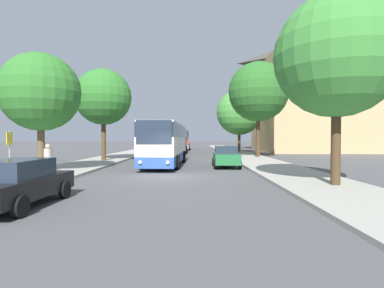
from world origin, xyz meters
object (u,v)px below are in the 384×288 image
bus_front (165,143)px  parked_car_right_near (226,156)px  tree_left_near (41,92)px  tree_right_mid (337,56)px  tree_left_far (103,97)px  parked_car_left_curb (18,182)px  bus_rear (182,140)px  tree_right_far (258,92)px  bus_middle (175,141)px  tree_right_near (239,112)px  pedestrian_waiting_far (48,162)px  bus_stop_sign (10,150)px

bus_front → parked_car_right_near: bus_front is taller
tree_left_near → tree_right_mid: tree_right_mid is taller
bus_front → tree_left_far: 7.75m
parked_car_left_curb → tree_right_mid: (11.64, 3.58, 4.89)m
bus_rear → tree_left_far: size_ratio=1.40×
bus_front → tree_right_far: bearing=44.6°
tree_left_near → tree_right_mid: bearing=-17.0°
bus_middle → tree_right_far: tree_right_far is taller
bus_front → tree_right_near: (8.64, 19.15, 3.98)m
bus_middle → tree_right_near: (8.82, 4.81, 3.97)m
tree_left_near → parked_car_left_curb: bearing=-67.1°
parked_car_left_curb → parked_car_right_near: size_ratio=1.07×
pedestrian_waiting_far → bus_stop_sign: bearing=-109.5°
bus_middle → parked_car_right_near: (4.76, -15.79, -0.96)m
tree_right_near → bus_stop_sign: bearing=-117.7°
bus_rear → tree_left_far: (-5.85, -27.09, 3.99)m
tree_right_mid → tree_left_near: bearing=163.0°
tree_right_near → tree_right_mid: (-0.29, -29.52, -0.06)m
pedestrian_waiting_far → tree_left_near: tree_left_near is taller
pedestrian_waiting_far → tree_right_mid: (13.17, -1.47, 4.65)m
parked_car_right_near → tree_left_near: bearing=22.0°
bus_stop_sign → tree_right_near: (14.99, 28.56, 4.11)m
bus_front → tree_left_near: 9.39m
bus_front → parked_car_right_near: size_ratio=2.67×
pedestrian_waiting_far → tree_left_far: bearing=146.7°
tree_left_far → parked_car_right_near: bearing=-24.3°
bus_middle → pedestrian_waiting_far: bus_middle is taller
tree_left_near → tree_right_far: (15.75, 14.03, 2.14)m
bus_front → bus_rear: (0.06, 30.32, 0.01)m
bus_rear → tree_right_near: (8.58, -11.17, 3.96)m
pedestrian_waiting_far → tree_left_near: size_ratio=0.25×
parked_car_left_curb → bus_stop_sign: size_ratio=1.81×
bus_stop_sign → tree_right_mid: bearing=-3.8°
bus_front → parked_car_right_near: bearing=-15.4°
bus_stop_sign → parked_car_right_near: bearing=36.1°
tree_left_near → tree_right_far: tree_right_far is taller
tree_right_far → tree_left_far: bearing=-161.2°
bus_stop_sign → tree_right_far: size_ratio=0.24×
bus_rear → tree_left_near: (-6.81, -36.07, 3.07)m
parked_car_left_curb → tree_right_far: size_ratio=0.43×
bus_front → bus_stop_sign: bearing=-122.0°
parked_car_right_near → bus_stop_sign: 13.54m
parked_car_right_near → bus_stop_sign: size_ratio=1.68×
parked_car_right_near → tree_right_far: (4.42, 9.72, 6.17)m
bus_front → tree_left_far: (-5.79, 3.24, 4.01)m
parked_car_left_curb → parked_car_right_near: (7.87, 12.50, 0.03)m
bus_front → pedestrian_waiting_far: (-4.81, -8.89, -0.73)m
bus_front → bus_rear: 30.32m
bus_front → tree_right_near: size_ratio=1.20×
bus_front → bus_middle: 14.34m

